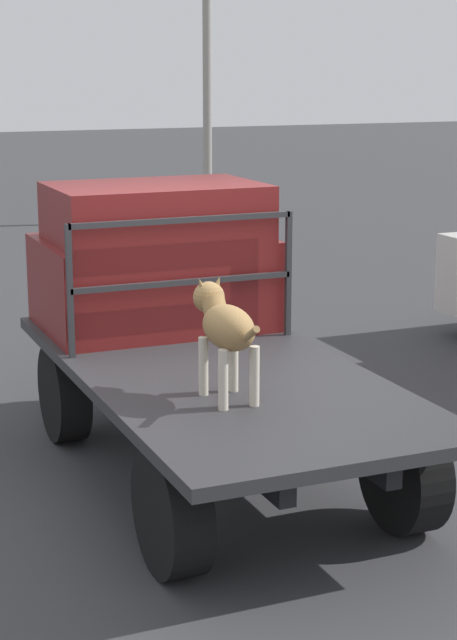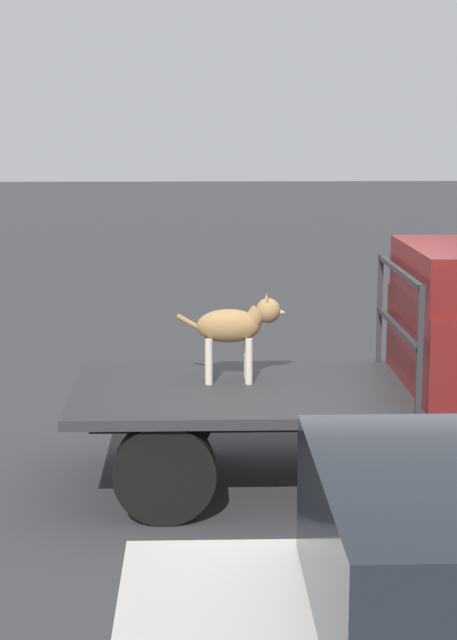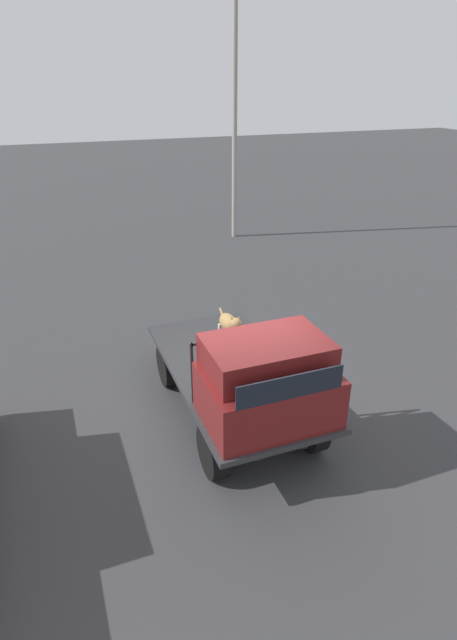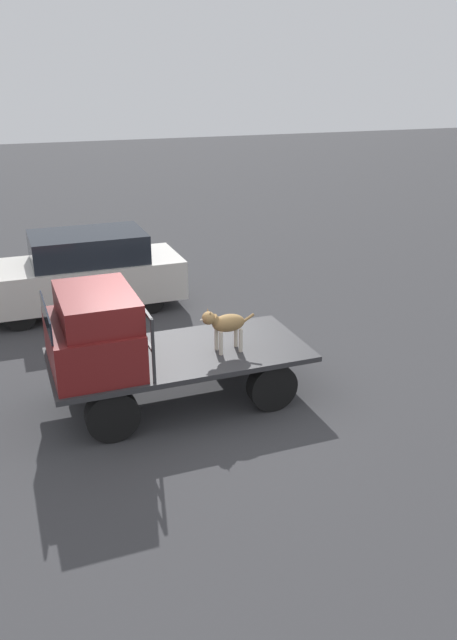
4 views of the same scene
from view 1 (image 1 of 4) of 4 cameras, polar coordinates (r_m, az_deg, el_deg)
ground_plane at (r=7.50m, az=-0.68°, el=-8.48°), size 80.00×80.00×0.00m
flatbed_truck at (r=7.31m, az=-0.69°, el=-4.22°), size 3.90×1.83×0.81m
truck_cab at (r=8.28m, az=-4.00°, el=3.24°), size 1.22×1.71×1.12m
truck_headboard at (r=7.65m, az=-2.43°, el=3.08°), size 0.04×1.71×0.94m
dog at (r=6.47m, az=-0.24°, el=-0.29°), size 0.88×0.27×0.72m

